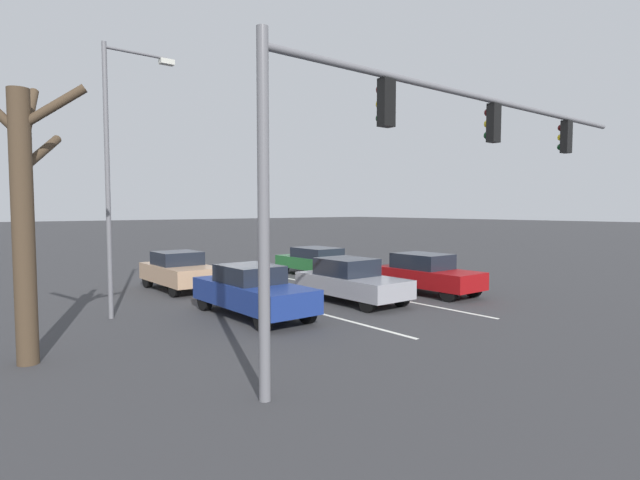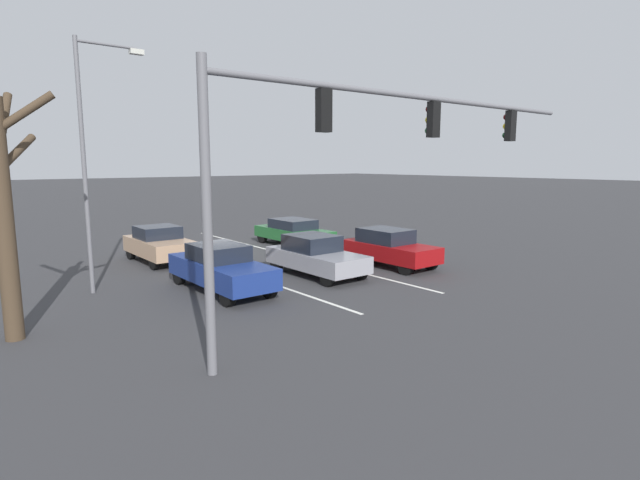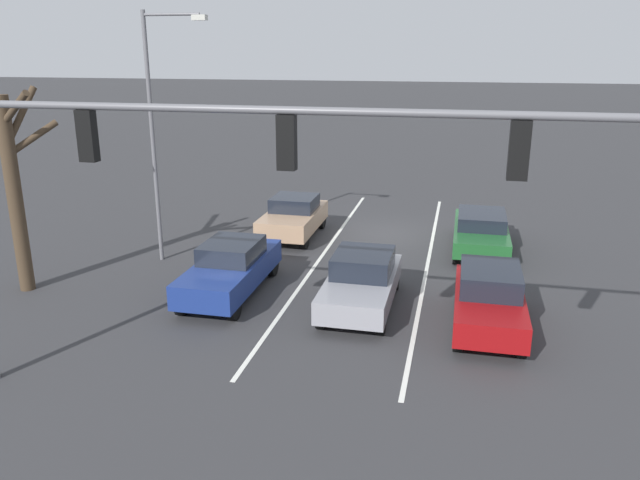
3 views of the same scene
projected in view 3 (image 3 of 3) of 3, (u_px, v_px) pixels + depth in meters
The scene contains 11 objects.
ground_plane at pixel (385, 234), 24.32m from camera, with size 240.00×240.00×0.00m, color #333335.
lane_stripe_left_divider at pixel (428, 262), 21.14m from camera, with size 0.12×17.99×0.01m, color silver.
lane_stripe_center_divider at pixel (323, 255), 21.92m from camera, with size 0.12×17.99×0.01m, color silver.
car_gray_midlane_front at pixel (362, 281), 17.32m from camera, with size 1.80×4.29×1.52m.
car_maroon_leftlane_front at pixel (489, 298), 16.05m from camera, with size 1.72×4.16×1.53m.
car_navy_rightlane_front at pixel (231, 268), 18.27m from camera, with size 1.74×4.69×1.55m.
car_darkgreen_leftlane_second at pixel (481, 230), 22.26m from camera, with size 1.86×4.69×1.37m.
car_tan_rightlane_second at pixel (293, 217), 23.87m from camera, with size 1.86×4.01×1.54m.
traffic_signal_gantry at pixel (170, 169), 11.33m from camera, with size 13.17×0.37×6.25m.
street_lamp_right_shoulder at pixel (158, 122), 20.02m from camera, with size 2.15×0.24×8.09m.
bare_tree_near at pixel (14, 181), 17.88m from camera, with size 2.63×1.69×6.31m.
Camera 3 is at (-2.72, 23.30, 6.94)m, focal length 35.00 mm.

